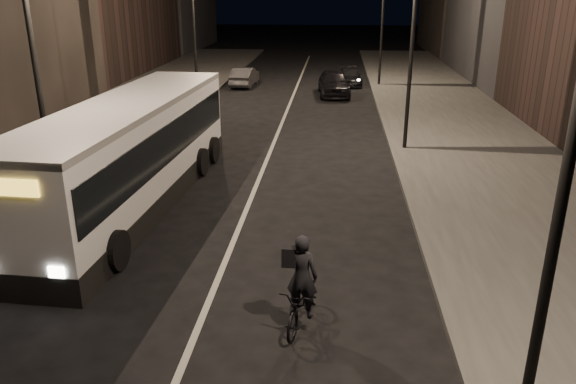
% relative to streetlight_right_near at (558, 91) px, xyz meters
% --- Properties ---
extents(ground, '(180.00, 180.00, 0.00)m').
position_rel_streetlight_right_near_xyz_m(ground, '(-5.33, 4.00, -5.36)').
color(ground, black).
rests_on(ground, ground).
extents(sidewalk_right, '(7.00, 70.00, 0.16)m').
position_rel_streetlight_right_near_xyz_m(sidewalk_right, '(3.17, 18.00, -5.28)').
color(sidewalk_right, '#3A3A37').
rests_on(sidewalk_right, ground).
extents(sidewalk_left, '(7.00, 70.00, 0.16)m').
position_rel_streetlight_right_near_xyz_m(sidewalk_left, '(-13.83, 18.00, -5.28)').
color(sidewalk_left, '#3A3A37').
rests_on(sidewalk_left, ground).
extents(streetlight_right_near, '(1.20, 0.44, 8.12)m').
position_rel_streetlight_right_near_xyz_m(streetlight_right_near, '(0.00, 0.00, 0.00)').
color(streetlight_right_near, black).
rests_on(streetlight_right_near, sidewalk_right).
extents(streetlight_right_mid, '(1.20, 0.44, 8.12)m').
position_rel_streetlight_right_near_xyz_m(streetlight_right_mid, '(0.00, 16.00, 0.00)').
color(streetlight_right_mid, black).
rests_on(streetlight_right_mid, sidewalk_right).
extents(streetlight_right_far, '(1.20, 0.44, 8.12)m').
position_rel_streetlight_right_near_xyz_m(streetlight_right_far, '(0.00, 32.00, 0.00)').
color(streetlight_right_far, black).
rests_on(streetlight_right_far, sidewalk_right).
extents(streetlight_left_near, '(1.20, 0.44, 8.12)m').
position_rel_streetlight_right_near_xyz_m(streetlight_left_near, '(-10.66, 8.00, 0.00)').
color(streetlight_left_near, black).
rests_on(streetlight_left_near, sidewalk_left).
extents(streetlight_left_far, '(1.20, 0.44, 8.12)m').
position_rel_streetlight_right_near_xyz_m(streetlight_left_far, '(-10.66, 26.00, 0.00)').
color(streetlight_left_far, black).
rests_on(streetlight_left_far, sidewalk_left).
extents(city_bus, '(3.37, 12.29, 3.28)m').
position_rel_streetlight_right_near_xyz_m(city_bus, '(-8.93, 9.18, -3.58)').
color(city_bus, silver).
rests_on(city_bus, ground).
extents(cyclist_on_bicycle, '(1.03, 1.93, 2.11)m').
position_rel_streetlight_right_near_xyz_m(cyclist_on_bicycle, '(-3.23, 2.79, -4.66)').
color(cyclist_on_bicycle, black).
rests_on(cyclist_on_bicycle, ground).
extents(car_near, '(2.20, 4.76, 1.58)m').
position_rel_streetlight_right_near_xyz_m(car_near, '(-2.80, 28.40, -4.57)').
color(car_near, black).
rests_on(car_near, ground).
extents(car_mid, '(1.55, 3.96, 1.29)m').
position_rel_streetlight_right_near_xyz_m(car_mid, '(-8.93, 31.34, -4.72)').
color(car_mid, '#333335').
rests_on(car_mid, ground).
extents(car_far, '(1.78, 3.93, 1.12)m').
position_rel_streetlight_right_near_xyz_m(car_far, '(-1.73, 32.52, -4.80)').
color(car_far, black).
rests_on(car_far, ground).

